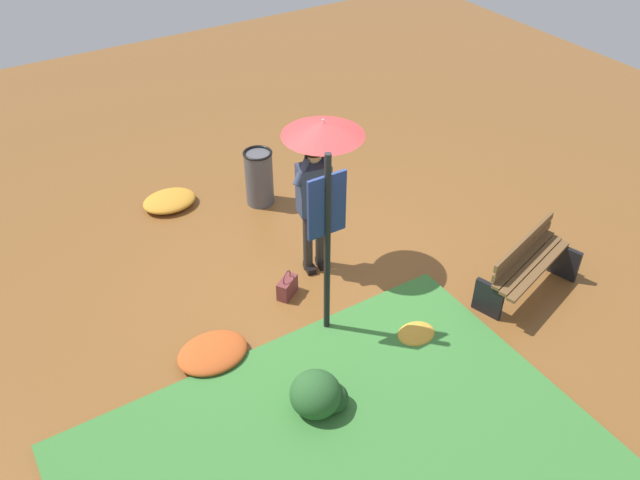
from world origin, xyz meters
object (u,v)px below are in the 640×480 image
handbag (287,287)px  trash_bin (259,177)px  info_sign_post (327,227)px  person_with_umbrella (319,159)px  park_bench (528,266)px

handbag → trash_bin: trash_bin is taller
info_sign_post → trash_bin: bearing=78.2°
person_with_umbrella → info_sign_post: size_ratio=0.89×
handbag → trash_bin: (0.66, 1.97, 0.29)m
person_with_umbrella → handbag: person_with_umbrella is taller
trash_bin → person_with_umbrella: bearing=-90.7°
person_with_umbrella → handbag: 1.59m
info_sign_post → trash_bin: size_ratio=2.76×
trash_bin → park_bench: bearing=-62.2°
handbag → trash_bin: size_ratio=0.44×
person_with_umbrella → info_sign_post: info_sign_post is taller
info_sign_post → handbag: (-0.10, 0.73, -1.32)m
person_with_umbrella → info_sign_post: bearing=-117.6°
handbag → park_bench: park_bench is taller
handbag → park_bench: bearing=-30.6°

